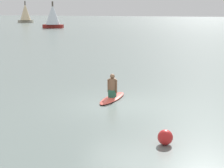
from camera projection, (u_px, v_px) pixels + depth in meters
name	position (u px, v px, depth m)	size (l,w,h in m)	color
ground_plane	(116.00, 104.00, 16.52)	(400.00, 400.00, 0.00)	slate
surfboard	(112.00, 98.00, 17.46)	(2.68, 0.62, 0.10)	#D84C3F
person_paddler	(112.00, 87.00, 17.37)	(0.45, 0.36, 1.03)	#26664C
sailboat_near_left	(53.00, 16.00, 82.48)	(4.40, 3.52, 5.47)	maroon
sailboat_center_horizon	(25.00, 13.00, 115.81)	(4.48, 3.70, 6.21)	#B2A893
buoy_marker	(165.00, 137.00, 11.56)	(0.45, 0.45, 0.45)	red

